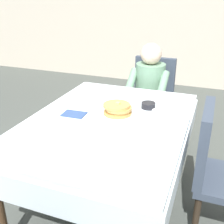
% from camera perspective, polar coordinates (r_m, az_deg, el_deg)
% --- Properties ---
extents(ground_plane, '(14.00, 14.00, 0.00)m').
position_cam_1_polar(ground_plane, '(2.41, -0.76, -17.67)').
color(ground_plane, '#474C47').
extents(dining_table_main, '(1.12, 1.52, 0.74)m').
position_cam_1_polar(dining_table_main, '(2.04, -0.86, -3.80)').
color(dining_table_main, silver).
rests_on(dining_table_main, ground).
extents(chair_diner, '(0.44, 0.45, 0.93)m').
position_cam_1_polar(chair_diner, '(3.11, 8.10, 3.37)').
color(chair_diner, '#384251').
rests_on(chair_diner, ground).
extents(diner_person, '(0.40, 0.43, 1.12)m').
position_cam_1_polar(diner_person, '(2.92, 7.54, 4.94)').
color(diner_person, gray).
rests_on(diner_person, ground).
extents(chair_right_side, '(0.45, 0.44, 0.93)m').
position_cam_1_polar(chair_right_side, '(1.99, 20.61, -10.28)').
color(chair_right_side, '#384251').
rests_on(chair_right_side, ground).
extents(plate_breakfast, '(0.28, 0.28, 0.02)m').
position_cam_1_polar(plate_breakfast, '(2.06, 1.21, -0.48)').
color(plate_breakfast, white).
rests_on(plate_breakfast, dining_table_main).
extents(breakfast_stack, '(0.21, 0.20, 0.09)m').
position_cam_1_polar(breakfast_stack, '(2.04, 1.17, 0.62)').
color(breakfast_stack, tan).
rests_on(breakfast_stack, plate_breakfast).
extents(cup_coffee, '(0.11, 0.08, 0.08)m').
position_cam_1_polar(cup_coffee, '(1.98, 9.27, -0.80)').
color(cup_coffee, white).
rests_on(cup_coffee, dining_table_main).
extents(bowl_butter, '(0.11, 0.11, 0.04)m').
position_cam_1_polar(bowl_butter, '(2.21, 7.43, 1.34)').
color(bowl_butter, black).
rests_on(bowl_butter, dining_table_main).
extents(syrup_pitcher, '(0.08, 0.08, 0.07)m').
position_cam_1_polar(syrup_pitcher, '(2.27, -3.04, 2.60)').
color(syrup_pitcher, silver).
rests_on(syrup_pitcher, dining_table_main).
extents(fork_left_of_plate, '(0.03, 0.18, 0.00)m').
position_cam_1_polar(fork_left_of_plate, '(2.12, -3.82, -0.07)').
color(fork_left_of_plate, silver).
rests_on(fork_left_of_plate, dining_table_main).
extents(knife_right_of_plate, '(0.02, 0.20, 0.00)m').
position_cam_1_polar(knife_right_of_plate, '(2.00, 6.15, -1.62)').
color(knife_right_of_plate, silver).
rests_on(knife_right_of_plate, dining_table_main).
extents(spoon_near_edge, '(0.15, 0.01, 0.00)m').
position_cam_1_polar(spoon_near_edge, '(1.81, -1.18, -4.27)').
color(spoon_near_edge, silver).
rests_on(spoon_near_edge, dining_table_main).
extents(napkin_folded, '(0.18, 0.13, 0.01)m').
position_cam_1_polar(napkin_folded, '(2.10, -7.74, -0.43)').
color(napkin_folded, '#334C7F').
rests_on(napkin_folded, dining_table_main).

